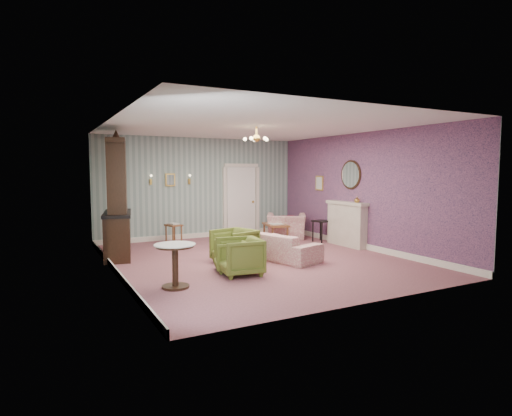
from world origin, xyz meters
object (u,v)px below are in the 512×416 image
pedestal_table (175,266)px  fireplace (347,224)px  olive_chair_a (240,255)px  dresser (117,195)px  sofa_chintz (276,241)px  olive_chair_c (234,244)px  coffee_table (276,232)px  side_table_black (321,231)px  olive_chair_b (232,254)px  wingback_chair (286,222)px

pedestal_table → fireplace: bearing=19.2°
olive_chair_a → dresser: bearing=-141.1°
dresser → sofa_chintz: bearing=-19.2°
pedestal_table → sofa_chintz: bearing=25.0°
pedestal_table → olive_chair_a: bearing=12.5°
olive_chair_c → coffee_table: bearing=115.3°
olive_chair_a → side_table_black: (3.57, 2.30, -0.09)m
olive_chair_c → fireplace: (3.43, 0.47, 0.18)m
olive_chair_a → olive_chair_b: size_ratio=1.17×
olive_chair_a → pedestal_table: olive_chair_a is taller
olive_chair_a → coffee_table: 3.97m
dresser → fireplace: size_ratio=2.00×
coffee_table → dresser: bearing=-176.6°
sofa_chintz → coffee_table: 2.41m
wingback_chair → pedestal_table: (-4.40, -3.59, -0.10)m
olive_chair_a → olive_chair_c: (0.35, 1.01, 0.01)m
olive_chair_b → wingback_chair: size_ratio=0.61×
coffee_table → side_table_black: 1.26m
wingback_chair → olive_chair_b: bearing=75.7°
side_table_black → pedestal_table: (-4.91, -2.59, 0.07)m
olive_chair_b → coffee_table: size_ratio=0.70×
fireplace → olive_chair_c: bearing=-172.1°
pedestal_table → dresser: bearing=97.3°
side_table_black → wingback_chair: bearing=117.0°
sofa_chintz → dresser: bearing=41.7°
olive_chair_c → coffee_table: (2.20, 2.03, -0.16)m
dresser → pedestal_table: (0.39, -3.08, -1.03)m
olive_chair_b → pedestal_table: 1.48m
sofa_chintz → fireplace: fireplace is taller
dresser → side_table_black: dresser is taller
fireplace → olive_chair_b: bearing=-163.4°
sofa_chintz → coffee_table: sofa_chintz is taller
dresser → coffee_table: bearing=14.9°
sofa_chintz → coffee_table: (1.21, 2.08, -0.16)m
wingback_chair → pedestal_table: wingback_chair is taller
coffee_table → pedestal_table: bearing=-139.4°
fireplace → side_table_black: bearing=104.5°
sofa_chintz → olive_chair_a: bearing=107.8°
wingback_chair → pedestal_table: 5.68m
sofa_chintz → dresser: size_ratio=0.73×
wingback_chair → coffee_table: size_ratio=1.14×
side_table_black → sofa_chintz: bearing=-148.9°
coffee_table → olive_chair_a: bearing=-130.0°
wingback_chair → dresser: 4.91m
olive_chair_a → dresser: size_ratio=0.28×
olive_chair_b → dresser: (-1.72, 2.43, 1.07)m
wingback_chair → coffee_table: 0.61m
olive_chair_a → olive_chair_c: 1.07m
olive_chair_c → pedestal_table: bearing=-69.6°
olive_chair_b → olive_chair_c: 0.75m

